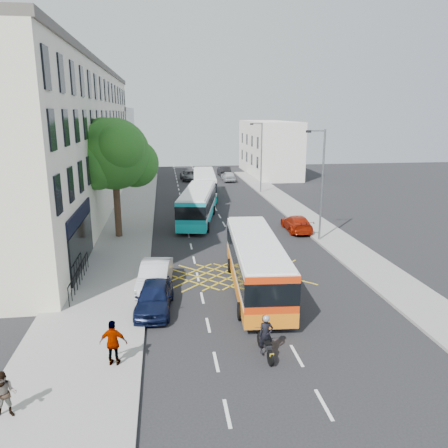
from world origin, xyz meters
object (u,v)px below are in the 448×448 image
object	(u,v)px
red_hatchback	(297,223)
distant_car_grey	(189,176)
lamp_near	(321,180)
motorbike	(266,337)
lamp_far	(261,154)
parked_car_silver	(155,275)
distant_car_silver	(228,176)
pedestrian_far	(113,343)
bus_near	(256,263)
bus_mid	(198,205)
street_tree	(114,155)
pedestrian_near	(4,395)
parked_car_blue	(154,297)
distant_car_dark	(224,171)
bus_far	(204,184)

from	to	relation	value
red_hatchback	distant_car_grey	size ratio (longest dim) A/B	0.93
lamp_near	motorbike	xyz separation A→B (m)	(-7.43, -14.83, -3.80)
lamp_far	parked_car_silver	distance (m)	29.99
distant_car_silver	motorbike	bearing A→B (deg)	81.70
distant_car_silver	pedestrian_far	distance (m)	46.05
bus_near	motorbike	xyz separation A→B (m)	(-0.97, -6.48, -0.69)
lamp_near	motorbike	distance (m)	17.01
bus_mid	distant_car_silver	size ratio (longest dim) A/B	2.57
lamp_far	bus_near	world-z (taller)	lamp_far
street_tree	parked_car_silver	size ratio (longest dim) A/B	2.01
distant_car_silver	bus_near	bearing A→B (deg)	82.04
motorbike	lamp_near	bearing A→B (deg)	59.55
bus_near	pedestrian_near	size ratio (longest dim) A/B	6.78
lamp_near	distant_car_grey	world-z (taller)	lamp_near
bus_mid	parked_car_silver	xyz separation A→B (m)	(-3.46, -14.48, -0.79)
bus_mid	pedestrian_far	bearing A→B (deg)	-91.60
motorbike	pedestrian_far	world-z (taller)	pedestrian_far
bus_near	parked_car_blue	bearing A→B (deg)	-157.42
distant_car_dark	pedestrian_near	world-z (taller)	pedestrian_near
street_tree	bus_mid	size ratio (longest dim) A/B	0.84
bus_far	distant_car_dark	world-z (taller)	bus_far
distant_car_grey	pedestrian_far	world-z (taller)	pedestrian_far
bus_mid	motorbike	distance (m)	22.05
bus_near	lamp_near	bearing A→B (deg)	56.49
bus_near	distant_car_grey	distance (m)	39.85
lamp_far	parked_car_blue	world-z (taller)	lamp_far
red_hatchback	pedestrian_far	size ratio (longest dim) A/B	2.48
bus_near	parked_car_silver	size ratio (longest dim) A/B	2.37
bus_mid	distant_car_dark	size ratio (longest dim) A/B	2.31
parked_car_silver	distant_car_dark	size ratio (longest dim) A/B	0.96
lamp_near	pedestrian_near	bearing A→B (deg)	-132.96
lamp_near	distant_car_silver	distance (m)	30.22
bus_near	distant_car_dark	xyz separation A→B (m)	(4.21, 43.16, -0.76)
lamp_far	distant_car_silver	size ratio (longest dim) A/B	1.96
distant_car_dark	lamp_far	bearing A→B (deg)	97.76
street_tree	motorbike	bearing A→B (deg)	-67.75
pedestrian_near	bus_near	bearing A→B (deg)	37.53
motorbike	distant_car_grey	xyz separation A→B (m)	(-0.22, 46.31, -0.17)
street_tree	parked_car_blue	size ratio (longest dim) A/B	2.13
parked_car_silver	distant_car_grey	bearing A→B (deg)	90.87
bus_far	motorbike	size ratio (longest dim) A/B	5.24
parked_car_blue	distant_car_silver	size ratio (longest dim) A/B	1.01
street_tree	bus_far	distance (m)	18.01
pedestrian_near	pedestrian_far	bearing A→B (deg)	34.61
pedestrian_near	distant_car_dark	bearing A→B (deg)	69.71
distant_car_dark	bus_mid	bearing A→B (deg)	76.71
lamp_near	bus_near	distance (m)	11.00
street_tree	pedestrian_far	bearing A→B (deg)	-85.16
street_tree	bus_far	size ratio (longest dim) A/B	0.86
street_tree	pedestrian_near	distance (m)	21.11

